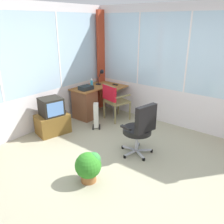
{
  "coord_description": "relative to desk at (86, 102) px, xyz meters",
  "views": [
    {
      "loc": [
        -2.67,
        -1.83,
        2.21
      ],
      "look_at": [
        0.61,
        0.8,
        0.59
      ],
      "focal_mm": 37.8,
      "sensor_mm": 36.0,
      "label": 1
    }
  ],
  "objects": [
    {
      "name": "ground",
      "position": [
        -1.13,
        -2.01,
        -0.42
      ],
      "size": [
        5.09,
        5.66,
        0.06
      ],
      "primitive_type": "cube",
      "color": "#9E9A7F"
    },
    {
      "name": "north_window_panel",
      "position": [
        -1.13,
        0.35,
        0.89
      ],
      "size": [
        4.09,
        0.07,
        2.57
      ],
      "color": "silver",
      "rests_on": "ground"
    },
    {
      "name": "east_window_panel",
      "position": [
        0.95,
        -2.01,
        0.89
      ],
      "size": [
        0.07,
        4.66,
        2.57
      ],
      "color": "silver",
      "rests_on": "ground"
    },
    {
      "name": "curtain_corner",
      "position": [
        0.82,
        0.22,
        0.85
      ],
      "size": [
        0.23,
        0.09,
        2.47
      ],
      "primitive_type": "cube",
      "rotation": [
        0.0,
        0.0,
        -0.09
      ],
      "color": "#B23C23",
      "rests_on": "ground"
    },
    {
      "name": "desk",
      "position": [
        0.0,
        0.0,
        0.0
      ],
      "size": [
        1.18,
        0.91,
        0.72
      ],
      "color": "#965C2B",
      "rests_on": "ground"
    },
    {
      "name": "desk_lamp",
      "position": [
        0.57,
        -0.0,
        0.58
      ],
      "size": [
        0.24,
        0.21,
        0.38
      ],
      "color": "black",
      "rests_on": "desk"
    },
    {
      "name": "tv_remote",
      "position": [
        0.72,
        -0.32,
        0.34
      ],
      "size": [
        0.05,
        0.15,
        0.02
      ],
      "primitive_type": "cube",
      "rotation": [
        0.0,
        0.0,
        -0.04
      ],
      "color": "black",
      "rests_on": "desk"
    },
    {
      "name": "spray_bottle",
      "position": [
        0.25,
        0.03,
        0.44
      ],
      "size": [
        0.06,
        0.06,
        0.22
      ],
      "color": "#3BA9D0",
      "rests_on": "desk"
    },
    {
      "name": "paper_tray",
      "position": [
        -0.04,
        -0.05,
        0.38
      ],
      "size": [
        0.32,
        0.25,
        0.09
      ],
      "primitive_type": "cube",
      "rotation": [
        0.0,
        0.0,
        -0.08
      ],
      "color": "#20292C",
      "rests_on": "desk"
    },
    {
      "name": "wooden_armchair",
      "position": [
        0.27,
        -0.6,
        0.16
      ],
      "size": [
        0.59,
        0.59,
        0.86
      ],
      "color": "olive",
      "rests_on": "ground"
    },
    {
      "name": "office_chair",
      "position": [
        -0.66,
        -1.94,
        0.15
      ],
      "size": [
        0.62,
        0.57,
        0.95
      ],
      "color": "#B7B7BF",
      "rests_on": "ground"
    },
    {
      "name": "tv_on_stand",
      "position": [
        -1.06,
        -0.05,
        -0.05
      ],
      "size": [
        0.72,
        0.57,
        0.77
      ],
      "color": "brown",
      "rests_on": "ground"
    },
    {
      "name": "space_heater",
      "position": [
        -0.28,
        -0.57,
        -0.1
      ],
      "size": [
        0.29,
        0.28,
        0.56
      ],
      "color": "silver",
      "rests_on": "ground"
    },
    {
      "name": "potted_plant",
      "position": [
        -1.75,
        -1.76,
        -0.13
      ],
      "size": [
        0.39,
        0.39,
        0.46
      ],
      "color": "#9A5F31",
      "rests_on": "ground"
    }
  ]
}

